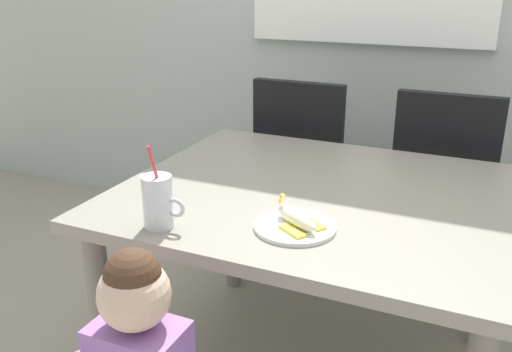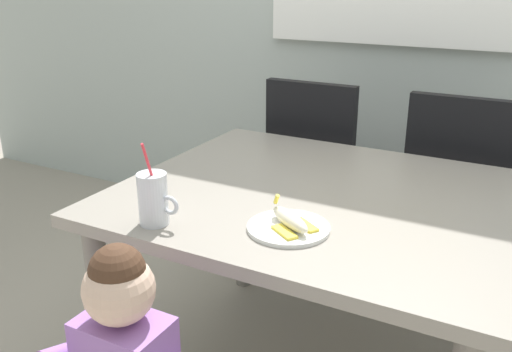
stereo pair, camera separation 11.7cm
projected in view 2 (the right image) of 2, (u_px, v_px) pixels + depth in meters
dining_table at (317, 219)px, 1.83m from camera, size 1.25×1.08×0.74m
dining_chair_left at (318, 166)px, 2.65m from camera, size 0.44×0.45×0.96m
dining_chair_right at (458, 188)px, 2.37m from camera, size 0.44×0.45×0.96m
milk_cup at (154, 202)px, 1.55m from camera, size 0.13×0.08×0.25m
snack_plate at (288, 228)px, 1.53m from camera, size 0.23×0.23×0.01m
peeled_banana at (290, 220)px, 1.51m from camera, size 0.17×0.15×0.07m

